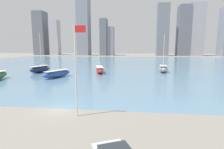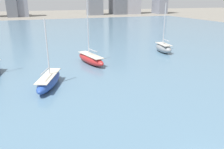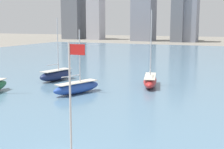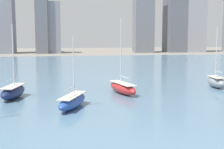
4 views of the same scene
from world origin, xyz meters
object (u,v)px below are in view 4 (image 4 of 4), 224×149
object	(u,v)px
sailboat_blue	(73,101)
sailboat_red	(123,88)
sailboat_gray	(216,82)
sailboat_navy	(13,92)

from	to	relation	value
sailboat_blue	sailboat_red	world-z (taller)	sailboat_red
sailboat_red	sailboat_gray	world-z (taller)	sailboat_red
sailboat_blue	sailboat_gray	world-z (taller)	sailboat_gray
sailboat_blue	sailboat_gray	bearing A→B (deg)	47.24
sailboat_blue	sailboat_navy	bearing A→B (deg)	159.79
sailboat_blue	sailboat_navy	world-z (taller)	sailboat_navy
sailboat_navy	sailboat_red	size ratio (longest dim) A/B	0.90
sailboat_blue	sailboat_red	xyz separation A→B (m)	(9.09, 9.90, 0.05)
sailboat_blue	sailboat_red	bearing A→B (deg)	69.59
sailboat_blue	sailboat_red	distance (m)	13.44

